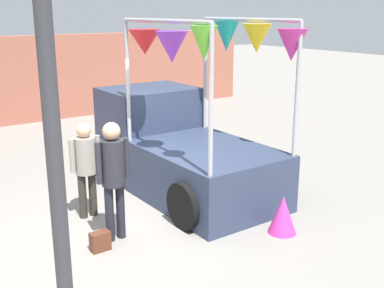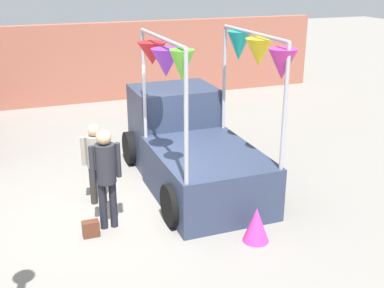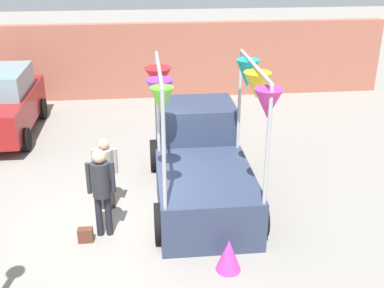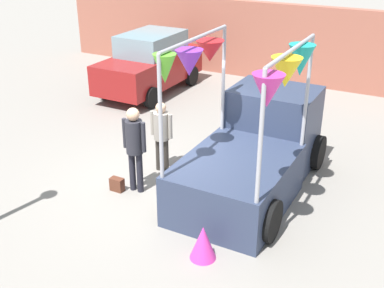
{
  "view_description": "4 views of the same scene",
  "coord_description": "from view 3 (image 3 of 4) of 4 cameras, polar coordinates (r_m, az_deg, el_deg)",
  "views": [
    {
      "loc": [
        -3.32,
        -6.53,
        3.33
      ],
      "look_at": [
        1.04,
        -0.41,
        1.23
      ],
      "focal_mm": 45.0,
      "sensor_mm": 36.0,
      "label": 1
    },
    {
      "loc": [
        -1.68,
        -7.94,
        4.27
      ],
      "look_at": [
        1.25,
        -0.16,
        1.22
      ],
      "focal_mm": 45.0,
      "sensor_mm": 36.0,
      "label": 2
    },
    {
      "loc": [
        0.44,
        -8.48,
        5.35
      ],
      "look_at": [
        1.34,
        0.11,
        1.58
      ],
      "focal_mm": 45.0,
      "sensor_mm": 36.0,
      "label": 3
    },
    {
      "loc": [
        4.64,
        -7.5,
        5.02
      ],
      "look_at": [
        0.67,
        -0.11,
        1.13
      ],
      "focal_mm": 45.0,
      "sensor_mm": 36.0,
      "label": 4
    }
  ],
  "objects": [
    {
      "name": "parked_car",
      "position": [
        14.76,
        -21.65,
        4.54
      ],
      "size": [
        1.88,
        4.0,
        1.88
      ],
      "color": "maroon",
      "rests_on": "ground"
    },
    {
      "name": "ground_plane",
      "position": [
        10.03,
        -7.66,
        -8.86
      ],
      "size": [
        60.0,
        60.0,
        0.0
      ],
      "primitive_type": "plane",
      "color": "gray"
    },
    {
      "name": "brick_boundary_wall",
      "position": [
        17.12,
        -7.4,
        9.71
      ],
      "size": [
        18.0,
        0.36,
        2.6
      ],
      "primitive_type": "cube",
      "color": "#9E5947",
      "rests_on": "ground"
    },
    {
      "name": "vendor_truck",
      "position": [
        10.47,
        0.95,
        -1.65
      ],
      "size": [
        2.4,
        4.04,
        3.2
      ],
      "color": "#2D3851",
      "rests_on": "ground"
    },
    {
      "name": "person_customer",
      "position": [
        9.09,
        -10.72,
        -4.72
      ],
      "size": [
        0.53,
        0.34,
        1.8
      ],
      "color": "black",
      "rests_on": "ground"
    },
    {
      "name": "person_vendor",
      "position": [
        10.05,
        -10.26,
        -2.73
      ],
      "size": [
        0.53,
        0.34,
        1.59
      ],
      "color": "#2D2823",
      "rests_on": "ground"
    },
    {
      "name": "folded_kite_bundle_magenta",
      "position": [
        8.49,
        4.36,
        -12.99
      ],
      "size": [
        0.51,
        0.51,
        0.6
      ],
      "primitive_type": "cone",
      "rotation": [
        0.0,
        0.0,
        0.18
      ],
      "color": "#D83399",
      "rests_on": "ground"
    },
    {
      "name": "handbag",
      "position": [
        9.45,
        -12.51,
        -10.49
      ],
      "size": [
        0.28,
        0.16,
        0.28
      ],
      "primitive_type": "cube",
      "color": "#592D1E",
      "rests_on": "ground"
    }
  ]
}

